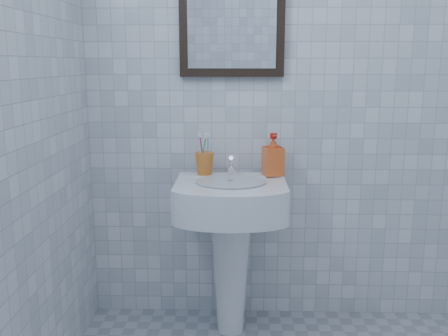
{
  "coord_description": "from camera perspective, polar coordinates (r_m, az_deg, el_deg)",
  "views": [
    {
      "loc": [
        -0.35,
        -1.27,
        1.3
      ],
      "look_at": [
        -0.41,
        0.86,
        0.86
      ],
      "focal_mm": 40.0,
      "sensor_mm": 36.0,
      "label": 1
    }
  ],
  "objects": [
    {
      "name": "soap_dispenser",
      "position": [
        2.4,
        5.64,
        1.55
      ],
      "size": [
        0.11,
        0.11,
        0.2
      ],
      "primitive_type": "imported",
      "rotation": [
        0.0,
        0.0,
        0.23
      ],
      "color": "red",
      "rests_on": "washbasin"
    },
    {
      "name": "toothbrush_cup",
      "position": [
        2.41,
        -2.23,
        0.52
      ],
      "size": [
        0.1,
        0.1,
        0.11
      ],
      "primitive_type": null,
      "rotation": [
        0.0,
        0.0,
        0.07
      ],
      "color": "orange",
      "rests_on": "washbasin"
    },
    {
      "name": "wall_back",
      "position": [
        2.49,
        9.85,
        10.47
      ],
      "size": [
        2.2,
        0.02,
        2.5
      ],
      "primitive_type": "cube",
      "color": "white",
      "rests_on": "ground"
    },
    {
      "name": "wall_mirror",
      "position": [
        2.46,
        0.91,
        17.62
      ],
      "size": [
        0.5,
        0.04,
        0.62
      ],
      "color": "black",
      "rests_on": "wall_back"
    },
    {
      "name": "faucet",
      "position": [
        2.39,
        0.82,
        0.11
      ],
      "size": [
        0.04,
        0.09,
        0.1
      ],
      "color": "white",
      "rests_on": "washbasin"
    },
    {
      "name": "washbasin",
      "position": [
        2.38,
        0.77,
        -7.21
      ],
      "size": [
        0.51,
        0.37,
        0.78
      ],
      "color": "white",
      "rests_on": "ground"
    }
  ]
}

